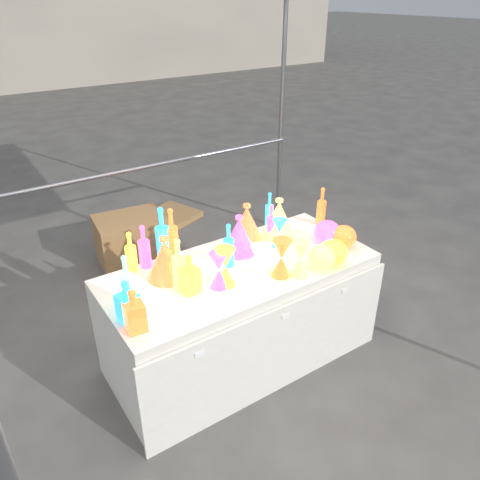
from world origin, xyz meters
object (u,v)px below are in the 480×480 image
display_table (241,314)px  bottle_0 (131,252)px  hourglass_0 (282,258)px  globe_0 (333,254)px  decanter_0 (189,274)px  cardboard_box_closed (131,239)px  lampshade_0 (165,258)px

display_table → bottle_0: bearing=149.0°
hourglass_0 → globe_0: bearing=-12.2°
decanter_0 → cardboard_box_closed: bearing=72.1°
display_table → cardboard_box_closed: (-0.12, 1.72, -0.14)m
cardboard_box_closed → globe_0: 2.19m
decanter_0 → globe_0: decanter_0 is taller
cardboard_box_closed → display_table: bearing=-79.8°
cardboard_box_closed → bottle_0: (-0.48, -1.36, 0.66)m
hourglass_0 → decanter_0: bearing=164.0°
decanter_0 → lampshade_0: 0.22m
bottle_0 → lampshade_0: (0.15, -0.20, 0.00)m
hourglass_0 → globe_0: hourglass_0 is taller
lampshade_0 → hourglass_0: bearing=-55.1°
hourglass_0 → lampshade_0: size_ratio=0.89×
bottle_0 → hourglass_0: bearing=-37.3°
decanter_0 → hourglass_0: hourglass_0 is taller
hourglass_0 → lampshade_0: lampshade_0 is taller
bottle_0 → decanter_0: size_ratio=1.11×
lampshade_0 → bottle_0: bearing=103.0°
decanter_0 → lampshade_0: lampshade_0 is taller
decanter_0 → lampshade_0: bearing=94.0°
hourglass_0 → cardboard_box_closed: bearing=98.1°
decanter_0 → hourglass_0: (0.56, -0.16, 0.00)m
decanter_0 → globe_0: bearing=-23.2°
display_table → bottle_0: 0.87m
display_table → bottle_0: size_ratio=6.62×
cardboard_box_closed → hourglass_0: bearing=-75.5°
cardboard_box_closed → bottle_0: bearing=-103.2°
display_table → decanter_0: (-0.40, -0.06, 0.50)m
display_table → hourglass_0: (0.16, -0.22, 0.50)m
display_table → lampshade_0: size_ratio=6.45×
bottle_0 → hourglass_0: (0.76, -0.58, -0.01)m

